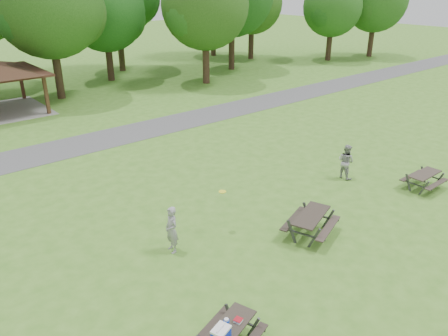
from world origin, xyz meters
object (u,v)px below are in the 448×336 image
at_px(picnic_table_middle, 311,220).
at_px(picnic_table_near, 227,332).
at_px(frisbee_catcher, 346,161).
at_px(frisbee_thrower, 172,230).

bearing_deg(picnic_table_middle, picnic_table_near, -159.13).
height_order(picnic_table_middle, frisbee_catcher, frisbee_catcher).
distance_m(picnic_table_middle, frisbee_catcher, 5.59).
bearing_deg(frisbee_thrower, frisbee_catcher, 95.97).
xyz_separation_m(picnic_table_near, picnic_table_middle, (5.87, 2.24, -0.04)).
distance_m(picnic_table_middle, frisbee_thrower, 5.00).
distance_m(picnic_table_near, frisbee_catcher, 11.87).
distance_m(picnic_table_near, picnic_table_middle, 6.28).
height_order(picnic_table_near, picnic_table_middle, picnic_table_near).
height_order(picnic_table_middle, frisbee_thrower, frisbee_thrower).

